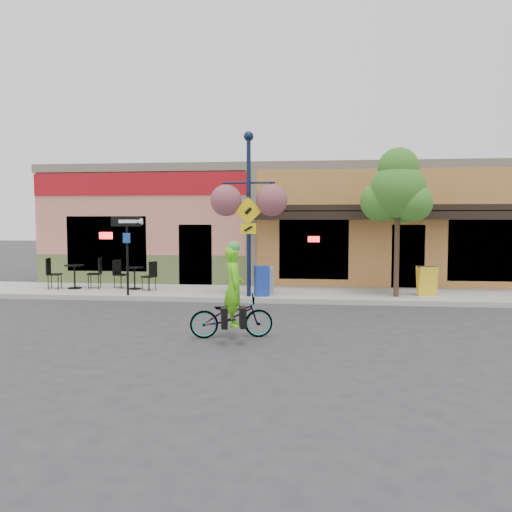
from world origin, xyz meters
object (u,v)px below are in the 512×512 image
(building, at_px, (285,225))
(lamp_post, at_px, (249,215))
(street_tree, at_px, (397,222))
(newspaper_box_grey, at_px, (267,280))
(cyclist_rider, at_px, (234,298))
(bicycle, at_px, (231,316))
(newspaper_box_blue, at_px, (262,281))
(one_way_sign, at_px, (127,256))

(building, height_order, lamp_post, lamp_post)
(lamp_post, height_order, street_tree, lamp_post)
(newspaper_box_grey, bearing_deg, cyclist_rider, -92.27)
(newspaper_box_grey, distance_m, street_tree, 4.33)
(bicycle, xyz_separation_m, newspaper_box_blue, (0.15, 4.84, 0.16))
(lamp_post, bearing_deg, newspaper_box_grey, 48.30)
(building, relative_size, newspaper_box_blue, 19.86)
(bicycle, relative_size, newspaper_box_grey, 2.04)
(one_way_sign, xyz_separation_m, newspaper_box_blue, (4.09, 0.31, -0.75))
(newspaper_box_grey, height_order, street_tree, street_tree)
(cyclist_rider, distance_m, newspaper_box_blue, 4.85)
(bicycle, xyz_separation_m, street_tree, (4.19, 5.18, 1.95))
(newspaper_box_blue, bearing_deg, building, 67.27)
(newspaper_box_grey, bearing_deg, one_way_sign, -169.10)
(bicycle, height_order, street_tree, street_tree)
(lamp_post, height_order, newspaper_box_grey, lamp_post)
(street_tree, bearing_deg, newspaper_box_blue, -175.20)
(bicycle, xyz_separation_m, newspaper_box_grey, (0.27, 5.34, 0.12))
(bicycle, relative_size, lamp_post, 0.35)
(newspaper_box_blue, bearing_deg, lamp_post, 177.13)
(lamp_post, bearing_deg, one_way_sign, -178.93)
(building, distance_m, bicycle, 11.54)
(building, distance_m, lamp_post, 6.70)
(street_tree, bearing_deg, lamp_post, -174.16)
(street_tree, bearing_deg, bicycle, -128.95)
(bicycle, distance_m, street_tree, 6.95)
(newspaper_box_blue, height_order, street_tree, street_tree)
(cyclist_rider, height_order, street_tree, street_tree)
(bicycle, height_order, cyclist_rider, cyclist_rider)
(lamp_post, xyz_separation_m, newspaper_box_blue, (0.38, 0.11, -2.01))
(one_way_sign, bearing_deg, cyclist_rider, -55.35)
(one_way_sign, bearing_deg, building, 50.12)
(newspaper_box_blue, bearing_deg, one_way_sign, 164.90)
(newspaper_box_blue, distance_m, street_tree, 4.44)
(one_way_sign, height_order, newspaper_box_blue, one_way_sign)
(one_way_sign, relative_size, newspaper_box_blue, 2.64)
(newspaper_box_blue, bearing_deg, cyclist_rider, -110.60)
(one_way_sign, bearing_deg, newspaper_box_grey, 4.04)
(cyclist_rider, bearing_deg, one_way_sign, 28.71)
(newspaper_box_blue, xyz_separation_m, street_tree, (4.04, 0.34, 1.80))
(building, xyz_separation_m, lamp_post, (-0.75, -6.65, 0.37))
(cyclist_rider, bearing_deg, lamp_post, -9.28)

